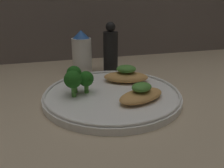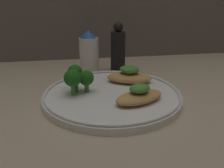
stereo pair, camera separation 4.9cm
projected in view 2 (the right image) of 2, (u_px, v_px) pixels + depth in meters
The scene contains 7 objects.
ground_plane at pixel (112, 100), 50.06cm from camera, with size 180.00×180.00×1.00cm, color tan.
plate at pixel (112, 94), 49.53cm from camera, with size 30.81×30.81×2.00cm.
grilled_meat_front at pixel (139, 95), 44.27cm from camera, with size 12.16×9.10×3.83cm.
grilled_meat_middle at pixel (129, 76), 55.21cm from camera, with size 12.58×9.28×4.33cm.
broccoli_bunch at pixel (78, 77), 47.72cm from camera, with size 6.61×6.20×6.18cm.
sauce_bottle at pixel (89, 53), 66.20cm from camera, with size 5.80×5.80×13.01cm.
pepper_grinder at pixel (118, 50), 67.50cm from camera, with size 4.52×4.52×15.14cm.
Camera 2 is at (-8.18, -44.88, 20.43)cm, focal length 35.00 mm.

